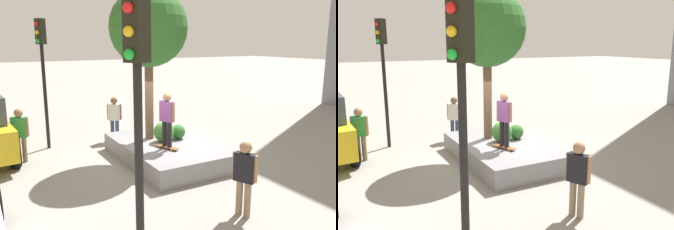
# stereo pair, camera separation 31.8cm
# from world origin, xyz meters

# --- Properties ---
(ground_plane) EXTENTS (120.00, 120.00, 0.00)m
(ground_plane) POSITION_xyz_m (0.00, 0.00, 0.00)
(ground_plane) COLOR gray
(planter_ledge) EXTENTS (4.21, 2.82, 0.58)m
(planter_ledge) POSITION_xyz_m (-0.07, -0.17, 0.29)
(planter_ledge) COLOR gray
(planter_ledge) RESTS_ON ground
(plaza_tree) EXTENTS (2.49, 2.49, 4.86)m
(plaza_tree) POSITION_xyz_m (0.66, 0.13, 4.16)
(plaza_tree) COLOR brown
(plaza_tree) RESTS_ON planter_ledge
(boxwood_shrub) EXTENTS (0.48, 0.48, 0.48)m
(boxwood_shrub) POSITION_xyz_m (0.13, -0.67, 0.82)
(boxwood_shrub) COLOR #2D6628
(boxwood_shrub) RESTS_ON planter_ledge
(hedge_clump) EXTENTS (0.67, 0.67, 0.67)m
(hedge_clump) POSITION_xyz_m (0.03, -0.08, 0.92)
(hedge_clump) COLOR #3D7A33
(hedge_clump) RESTS_ON planter_ledge
(skateboard) EXTENTS (0.82, 0.48, 0.07)m
(skateboard) POSITION_xyz_m (-0.64, 0.19, 0.64)
(skateboard) COLOR brown
(skateboard) RESTS_ON planter_ledge
(skateboarder) EXTENTS (0.51, 0.35, 1.63)m
(skateboarder) POSITION_xyz_m (-0.64, 0.19, 1.60)
(skateboarder) COLOR black
(skateboarder) RESTS_ON skateboard
(traffic_light_corner) EXTENTS (0.37, 0.37, 4.52)m
(traffic_light_corner) POSITION_xyz_m (3.13, 2.97, 3.08)
(traffic_light_corner) COLOR black
(traffic_light_corner) RESTS_ON ground
(traffic_light_median) EXTENTS (0.35, 0.37, 4.34)m
(traffic_light_median) POSITION_xyz_m (-5.25, 3.20, 2.97)
(traffic_light_median) COLOR black
(traffic_light_median) RESTS_ON ground
(bystander_watching) EXTENTS (0.41, 0.51, 1.73)m
(bystander_watching) POSITION_xyz_m (2.02, 3.98, 1.00)
(bystander_watching) COLOR #847056
(bystander_watching) RESTS_ON ground
(pedestrian_crossing) EXTENTS (0.43, 0.48, 1.69)m
(pedestrian_crossing) POSITION_xyz_m (2.89, 0.53, 0.98)
(pedestrian_crossing) COLOR navy
(pedestrian_crossing) RESTS_ON ground
(passerby_with_bag) EXTENTS (0.54, 0.36, 1.70)m
(passerby_with_bag) POSITION_xyz_m (-4.09, 0.20, 0.98)
(passerby_with_bag) COLOR #847056
(passerby_with_bag) RESTS_ON ground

